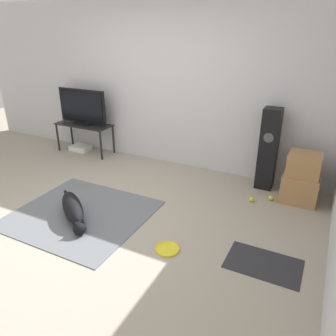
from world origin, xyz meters
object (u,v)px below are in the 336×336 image
at_px(floor_speaker, 268,149).
at_px(tv_stand, 84,128).
at_px(dog, 73,209).
at_px(cardboard_box_upper, 304,164).
at_px(tennis_ball_by_boxes, 252,199).
at_px(frisbee, 167,249).
at_px(game_console, 81,148).
at_px(tennis_ball_near_speaker, 271,198).
at_px(cardboard_box_lower, 300,188).
at_px(tv, 82,107).

distance_m(floor_speaker, tv_stand, 3.24).
bearing_deg(tv_stand, dog, -53.98).
bearing_deg(cardboard_box_upper, tennis_ball_by_boxes, -148.50).
distance_m(frisbee, game_console, 3.40).
bearing_deg(tv_stand, tennis_ball_near_speaker, -5.62).
relative_size(dog, floor_speaker, 0.77).
distance_m(cardboard_box_lower, floor_speaker, 0.66).
bearing_deg(game_console, tv_stand, -3.79).
bearing_deg(tv, dog, -54.02).
xyz_separation_m(tennis_ball_near_speaker, game_console, (-3.56, 0.35, 0.01)).
xyz_separation_m(dog, cardboard_box_lower, (2.37, 1.71, 0.05)).
height_order(cardboard_box_upper, floor_speaker, floor_speaker).
bearing_deg(dog, tennis_ball_by_boxes, 37.33).
bearing_deg(tv_stand, tennis_ball_by_boxes, -8.78).
height_order(dog, cardboard_box_lower, cardboard_box_lower).
relative_size(frisbee, floor_speaker, 0.22).
distance_m(floor_speaker, game_console, 3.43).
xyz_separation_m(cardboard_box_lower, tennis_ball_by_boxes, (-0.55, -0.32, -0.15)).
height_order(tennis_ball_near_speaker, game_console, game_console).
bearing_deg(cardboard_box_upper, tv, 177.55).
xyz_separation_m(tv_stand, tennis_ball_by_boxes, (3.19, -0.49, -0.42)).
distance_m(dog, cardboard_box_lower, 2.92).
xyz_separation_m(cardboard_box_lower, tv_stand, (-3.74, 0.17, 0.27)).
bearing_deg(tennis_ball_near_speaker, game_console, 174.46).
relative_size(tennis_ball_by_boxes, tennis_ball_near_speaker, 1.00).
bearing_deg(tennis_ball_by_boxes, tv_stand, 171.22).
relative_size(dog, tv, 0.91).
distance_m(cardboard_box_upper, tv, 3.76).
distance_m(frisbee, cardboard_box_lower, 2.06).
height_order(cardboard_box_lower, floor_speaker, floor_speaker).
bearing_deg(floor_speaker, tennis_ball_by_boxes, -95.57).
bearing_deg(tv, game_console, 177.28).
relative_size(frisbee, tennis_ball_by_boxes, 3.90).
bearing_deg(frisbee, tv_stand, 144.26).
bearing_deg(cardboard_box_upper, dog, -143.95).
height_order(dog, tv_stand, tv_stand).
bearing_deg(cardboard_box_upper, tv_stand, 177.59).
relative_size(tennis_ball_near_speaker, game_console, 0.19).
relative_size(tv_stand, tennis_ball_by_boxes, 15.81).
relative_size(cardboard_box_lower, game_console, 1.30).
height_order(cardboard_box_lower, tv_stand, tv_stand).
relative_size(cardboard_box_lower, floor_speaker, 0.39).
distance_m(cardboard_box_upper, tennis_ball_near_speaker, 0.61).
distance_m(dog, cardboard_box_upper, 2.96).
bearing_deg(game_console, frisbee, -34.42).
xyz_separation_m(frisbee, tennis_ball_by_boxes, (0.54, 1.42, 0.02)).
height_order(dog, tv, tv).
relative_size(floor_speaker, tennis_ball_near_speaker, 17.52).
height_order(floor_speaker, tv_stand, floor_speaker).
height_order(cardboard_box_lower, tennis_ball_near_speaker, cardboard_box_lower).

